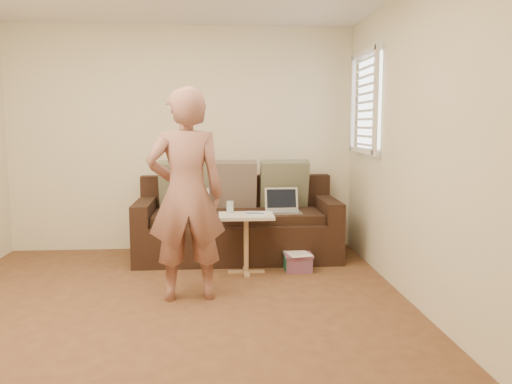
{
  "coord_description": "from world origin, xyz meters",
  "views": [
    {
      "loc": [
        0.41,
        -3.79,
        1.46
      ],
      "look_at": [
        0.8,
        1.4,
        0.78
      ],
      "focal_mm": 35.8,
      "sensor_mm": 36.0,
      "label": 1
    }
  ],
  "objects_px": {
    "side_table": "(246,244)",
    "laptop_silver": "(283,213)",
    "drinking_glass": "(230,207)",
    "person": "(186,195)",
    "striped_box": "(298,262)",
    "laptop_white": "(197,214)",
    "sofa": "(237,220)"
  },
  "relations": [
    {
      "from": "side_table",
      "to": "striped_box",
      "type": "distance_m",
      "value": 0.57
    },
    {
      "from": "laptop_silver",
      "to": "person",
      "type": "height_order",
      "value": "person"
    },
    {
      "from": "person",
      "to": "side_table",
      "type": "distance_m",
      "value": 1.07
    },
    {
      "from": "person",
      "to": "drinking_glass",
      "type": "height_order",
      "value": "person"
    },
    {
      "from": "laptop_silver",
      "to": "sofa",
      "type": "bearing_deg",
      "value": 162.0
    },
    {
      "from": "laptop_silver",
      "to": "drinking_glass",
      "type": "bearing_deg",
      "value": -147.94
    },
    {
      "from": "person",
      "to": "laptop_silver",
      "type": "bearing_deg",
      "value": -135.79
    },
    {
      "from": "sofa",
      "to": "striped_box",
      "type": "bearing_deg",
      "value": -44.38
    },
    {
      "from": "laptop_silver",
      "to": "drinking_glass",
      "type": "height_order",
      "value": "drinking_glass"
    },
    {
      "from": "laptop_silver",
      "to": "striped_box",
      "type": "relative_size",
      "value": 1.3
    },
    {
      "from": "laptop_silver",
      "to": "striped_box",
      "type": "distance_m",
      "value": 0.62
    },
    {
      "from": "laptop_white",
      "to": "side_table",
      "type": "relative_size",
      "value": 0.61
    },
    {
      "from": "side_table",
      "to": "drinking_glass",
      "type": "distance_m",
      "value": 0.4
    },
    {
      "from": "striped_box",
      "to": "laptop_white",
      "type": "bearing_deg",
      "value": 157.61
    },
    {
      "from": "laptop_white",
      "to": "person",
      "type": "relative_size",
      "value": 0.2
    },
    {
      "from": "side_table",
      "to": "laptop_white",
      "type": "bearing_deg",
      "value": 136.51
    },
    {
      "from": "person",
      "to": "side_table",
      "type": "height_order",
      "value": "person"
    },
    {
      "from": "person",
      "to": "striped_box",
      "type": "distance_m",
      "value": 1.53
    },
    {
      "from": "sofa",
      "to": "drinking_glass",
      "type": "distance_m",
      "value": 0.59
    },
    {
      "from": "side_table",
      "to": "laptop_silver",
      "type": "bearing_deg",
      "value": 47.98
    },
    {
      "from": "striped_box",
      "to": "laptop_silver",
      "type": "bearing_deg",
      "value": 102.09
    },
    {
      "from": "laptop_silver",
      "to": "striped_box",
      "type": "xyz_separation_m",
      "value": [
        0.09,
        -0.43,
        -0.43
      ]
    },
    {
      "from": "sofa",
      "to": "striped_box",
      "type": "height_order",
      "value": "sofa"
    },
    {
      "from": "laptop_silver",
      "to": "striped_box",
      "type": "bearing_deg",
      "value": -79.7
    },
    {
      "from": "laptop_silver",
      "to": "laptop_white",
      "type": "relative_size",
      "value": 1.03
    },
    {
      "from": "sofa",
      "to": "laptop_silver",
      "type": "height_order",
      "value": "sofa"
    },
    {
      "from": "drinking_glass",
      "to": "side_table",
      "type": "bearing_deg",
      "value": -28.73
    },
    {
      "from": "side_table",
      "to": "drinking_glass",
      "type": "height_order",
      "value": "drinking_glass"
    },
    {
      "from": "person",
      "to": "striped_box",
      "type": "xyz_separation_m",
      "value": [
        1.06,
        0.77,
        -0.8
      ]
    },
    {
      "from": "person",
      "to": "drinking_glass",
      "type": "bearing_deg",
      "value": -122.16
    },
    {
      "from": "laptop_silver",
      "to": "laptop_white",
      "type": "bearing_deg",
      "value": 178.81
    },
    {
      "from": "drinking_glass",
      "to": "striped_box",
      "type": "height_order",
      "value": "drinking_glass"
    }
  ]
}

